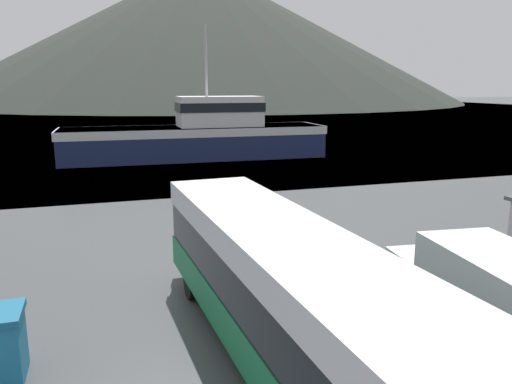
% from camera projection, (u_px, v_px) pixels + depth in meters
% --- Properties ---
extents(water_surface, '(240.00, 240.00, 0.00)m').
position_uv_depth(water_surface, '(105.00, 107.00, 138.26)').
color(water_surface, slate).
rests_on(water_surface, ground).
extents(hill_backdrop, '(181.20, 181.20, 48.06)m').
position_uv_depth(hill_backdrop, '(201.00, 34.00, 180.01)').
color(hill_backdrop, '#2D332D').
rests_on(hill_backdrop, ground).
extents(tour_bus, '(3.01, 12.78, 3.06)m').
position_uv_depth(tour_bus, '(290.00, 296.00, 10.24)').
color(tour_bus, '#146B3D').
rests_on(tour_bus, ground).
extents(delivery_van, '(2.61, 5.60, 2.40)m').
position_uv_depth(delivery_van, '(483.00, 293.00, 11.53)').
color(delivery_van, silver).
rests_on(delivery_van, ground).
extents(fishing_boat, '(21.50, 5.79, 10.66)m').
position_uv_depth(fishing_boat, '(199.00, 135.00, 41.11)').
color(fishing_boat, '#19234C').
rests_on(fishing_boat, water_surface).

